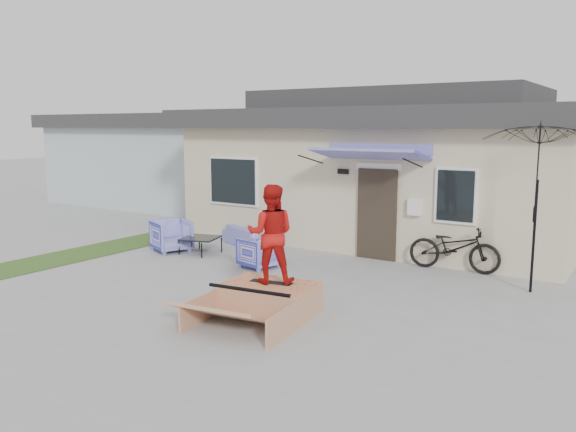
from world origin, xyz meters
The scene contains 13 objects.
ground centered at (0.00, 0.00, 0.00)m, with size 90.00×90.00×0.00m, color gray.
grass_strip centered at (-5.20, 2.00, 0.00)m, with size 1.40×8.00×0.01m, color #30511E.
house centered at (0.00, 7.99, 1.94)m, with size 10.80×8.49×4.10m.
neighbor_house centered at (-10.50, 10.00, 1.78)m, with size 8.60×7.60×3.50m.
loveseat centered at (-2.39, 4.06, 0.33)m, with size 1.71×0.50×0.67m, color #2027A8.
armchair_left centered at (-3.56, 2.46, 0.43)m, with size 0.84×0.79×0.87m, color #2027A8.
armchair_right centered at (-0.78, 2.30, 0.38)m, with size 0.73×0.69×0.75m, color #2027A8.
coffee_table centered at (-2.82, 2.68, 0.20)m, with size 0.81×0.81×0.40m, color black.
bicycle centered at (2.84, 4.37, 0.62)m, with size 0.67×1.93×1.23m, color black.
patio_umbrella centered at (4.55, 3.56, 1.75)m, with size 2.59×2.50×2.20m.
skate_ramp centered at (1.17, -0.08, 0.25)m, with size 1.47×1.96×0.49m, color #AD7656, non-canonical shape.
skateboard centered at (1.17, -0.03, 0.51)m, with size 0.73×0.18×0.05m, color black.
skater centered at (1.17, -0.03, 1.35)m, with size 0.79×0.61×1.62m, color #B0110F.
Camera 1 is at (6.47, -7.61, 3.05)m, focal length 35.98 mm.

